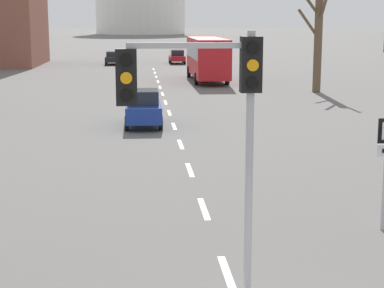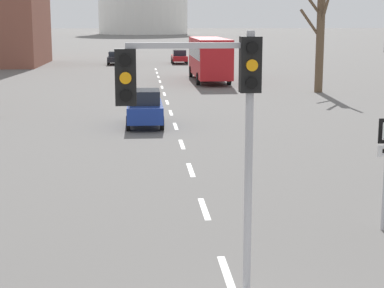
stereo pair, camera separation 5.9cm
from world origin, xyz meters
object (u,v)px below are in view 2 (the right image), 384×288
sedan_near_left (116,58)px  sedan_mid_centre (145,108)px  traffic_signal_centre_tall (206,97)px  city_bus (209,56)px  sedan_near_right (179,57)px

sedan_near_left → sedan_mid_centre: 43.55m
traffic_signal_centre_tall → city_bus: bearing=83.7°
sedan_mid_centre → city_bus: size_ratio=0.37×
city_bus → traffic_signal_centre_tall: bearing=-96.3°
sedan_near_left → sedan_near_right: (7.27, 0.76, 0.05)m
sedan_near_right → city_bus: 21.88m
traffic_signal_centre_tall → city_bus: (4.54, 41.33, -1.55)m
sedan_mid_centre → city_bus: (5.47, 22.39, 1.18)m
traffic_signal_centre_tall → sedan_near_right: size_ratio=1.05×
sedan_near_right → city_bus: (1.10, -21.82, 1.24)m
traffic_signal_centre_tall → sedan_near_left: size_ratio=1.05×
traffic_signal_centre_tall → sedan_near_left: traffic_signal_centre_tall is taller
sedan_mid_centre → sedan_near_right: bearing=84.4°
sedan_near_left → sedan_mid_centre: (2.90, -43.45, 0.11)m
city_bus → sedan_near_left: bearing=111.7°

